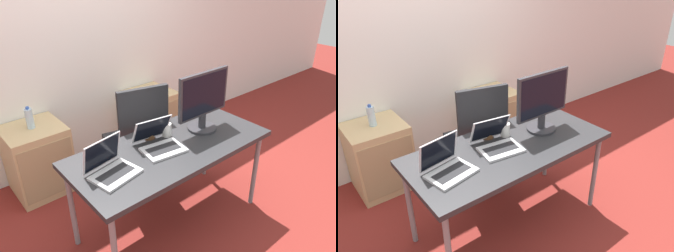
{
  "view_description": "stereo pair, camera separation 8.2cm",
  "coord_description": "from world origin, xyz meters",
  "views": [
    {
      "loc": [
        -1.37,
        -1.57,
        1.99
      ],
      "look_at": [
        0.0,
        0.04,
        0.89
      ],
      "focal_mm": 35.0,
      "sensor_mm": 36.0,
      "label": 1
    },
    {
      "loc": [
        -1.31,
        -1.62,
        1.99
      ],
      "look_at": [
        0.0,
        0.04,
        0.89
      ],
      "focal_mm": 35.0,
      "sensor_mm": 36.0,
      "label": 2
    }
  ],
  "objects": [
    {
      "name": "ground_plane",
      "position": [
        0.0,
        0.0,
        0.0
      ],
      "size": [
        14.0,
        14.0,
        0.0
      ],
      "primitive_type": "plane",
      "color": "maroon"
    },
    {
      "name": "wall_back",
      "position": [
        0.0,
        1.42,
        1.3
      ],
      "size": [
        10.0,
        0.05,
        2.6
      ],
      "color": "white",
      "rests_on": "ground_plane"
    },
    {
      "name": "desk",
      "position": [
        0.0,
        0.0,
        0.69
      ],
      "size": [
        1.54,
        0.7,
        0.74
      ],
      "color": "#28282B",
      "rests_on": "ground_plane"
    },
    {
      "name": "office_chair",
      "position": [
        0.1,
        0.6,
        0.4
      ],
      "size": [
        0.58,
        0.61,
        1.06
      ],
      "color": "#232326",
      "rests_on": "ground_plane"
    },
    {
      "name": "cabinet_left",
      "position": [
        -0.63,
        1.13,
        0.33
      ],
      "size": [
        0.51,
        0.49,
        0.65
      ],
      "color": "tan",
      "rests_on": "ground_plane"
    },
    {
      "name": "cabinet_right",
      "position": [
        0.68,
        1.13,
        0.33
      ],
      "size": [
        0.51,
        0.49,
        0.65
      ],
      "color": "tan",
      "rests_on": "ground_plane"
    },
    {
      "name": "water_bottle",
      "position": [
        -0.63,
        1.14,
        0.75
      ],
      "size": [
        0.07,
        0.07,
        0.2
      ],
      "color": "silver",
      "rests_on": "cabinet_left"
    },
    {
      "name": "laptop_left",
      "position": [
        -0.09,
        0.03,
        0.79
      ],
      "size": [
        0.33,
        0.34,
        0.22
      ],
      "color": "silver",
      "rests_on": "desk"
    },
    {
      "name": "laptop_right",
      "position": [
        -0.52,
        -0.01,
        0.79
      ],
      "size": [
        0.33,
        0.31,
        0.23
      ],
      "color": "silver",
      "rests_on": "desk"
    },
    {
      "name": "monitor",
      "position": [
        0.36,
        0.04,
        0.99
      ],
      "size": [
        0.5,
        0.23,
        0.48
      ],
      "color": "#2D2D33",
      "rests_on": "desk"
    },
    {
      "name": "coffee_cup_white",
      "position": [
        0.07,
        0.14,
        0.8
      ],
      "size": [
        0.07,
        0.07,
        0.11
      ],
      "color": "white",
      "rests_on": "desk"
    },
    {
      "name": "coffee_cup_brown",
      "position": [
        -0.05,
        0.2,
        0.8
      ],
      "size": [
        0.09,
        0.09,
        0.11
      ],
      "color": "brown",
      "rests_on": "desk"
    }
  ]
}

